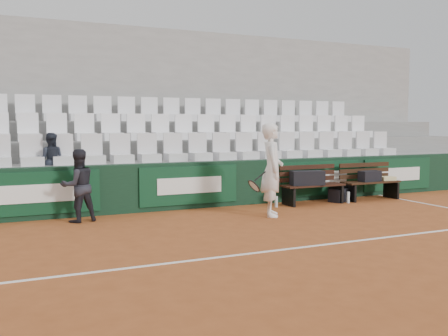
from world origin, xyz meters
TOP-DOWN VIEW (x-y plane):
  - ground at (0.00, 0.00)m, footprint 80.00×80.00m
  - court_baseline at (0.00, 0.00)m, footprint 18.00×0.06m
  - back_barrier at (0.07, 3.99)m, footprint 18.00×0.34m
  - grandstand_tier_front at (0.00, 4.62)m, footprint 18.00×0.95m
  - grandstand_tier_mid at (0.00, 5.58)m, footprint 18.00×0.95m
  - grandstand_tier_back at (0.00, 6.53)m, footprint 18.00×0.95m
  - grandstand_rear_wall at (0.00, 7.15)m, footprint 18.00×0.30m
  - seat_row_front at (0.00, 4.45)m, footprint 11.90×0.44m
  - seat_row_mid at (0.00, 5.40)m, footprint 11.90×0.44m
  - seat_row_back at (0.00, 6.35)m, footprint 11.90×0.44m
  - bench_left at (2.64, 3.37)m, footprint 1.50×0.56m
  - bench_right at (4.29, 3.34)m, footprint 1.50×0.56m
  - sports_bag_left at (2.45, 3.33)m, footprint 0.80×0.48m
  - sports_bag_right at (4.24, 3.32)m, footprint 0.56×0.29m
  - towel at (4.80, 3.32)m, footprint 0.38×0.31m
  - sports_bag_ground at (3.40, 3.39)m, footprint 0.59×0.49m
  - water_bottle_near at (1.64, 3.31)m, footprint 0.07×0.07m
  - water_bottle_far at (3.46, 3.13)m, footprint 0.07×0.07m
  - tennis_player at (1.02, 2.43)m, footprint 0.84×0.80m
  - ball_kid at (-2.57, 3.39)m, footprint 0.77×0.66m
  - spectator_c at (-2.94, 4.50)m, footprint 0.62×0.54m

SIDE VIEW (x-z plane):
  - ground at x=0.00m, z-range 0.00..0.00m
  - court_baseline at x=0.00m, z-range 0.00..0.01m
  - water_bottle_near at x=1.64m, z-range 0.00..0.24m
  - water_bottle_far at x=3.46m, z-range 0.00..0.26m
  - sports_bag_ground at x=3.40m, z-range 0.00..0.31m
  - bench_left at x=2.64m, z-range 0.00..0.45m
  - bench_right at x=4.29m, z-range 0.00..0.45m
  - towel at x=4.80m, z-range 0.45..0.54m
  - grandstand_tier_front at x=0.00m, z-range 0.00..1.00m
  - back_barrier at x=0.07m, z-range 0.00..1.00m
  - sports_bag_right at x=4.24m, z-range 0.45..0.70m
  - sports_bag_left at x=2.45m, z-range 0.45..0.77m
  - ball_kid at x=-2.57m, z-range 0.00..1.36m
  - grandstand_tier_mid at x=0.00m, z-range 0.00..1.45m
  - tennis_player at x=1.02m, z-range 0.00..1.85m
  - grandstand_tier_back at x=0.00m, z-range 0.00..1.90m
  - seat_row_front at x=0.00m, z-range 1.00..1.63m
  - spectator_c at x=-2.94m, z-range 1.00..2.10m
  - seat_row_mid at x=0.00m, z-range 1.45..2.08m
  - grandstand_rear_wall at x=0.00m, z-range 0.00..4.40m
  - seat_row_back at x=0.00m, z-range 1.90..2.53m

